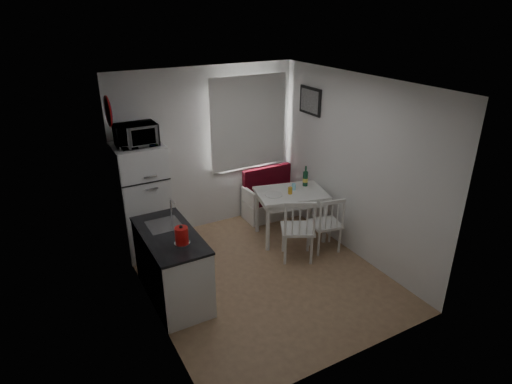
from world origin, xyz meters
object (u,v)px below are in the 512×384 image
chair_right (330,219)px  kettle (182,236)px  wine_bottle (305,176)px  kitchen_counter (172,265)px  fridge (143,200)px  chair_left (302,224)px  bench (276,199)px  dining_table (291,197)px  microwave (136,135)px

chair_right → kettle: kettle is taller
chair_right → kettle: bearing=-162.6°
chair_right → wine_bottle: 0.86m
kitchen_counter → fridge: fridge is taller
chair_right → fridge: size_ratio=0.29×
wine_bottle → fridge: bearing=166.4°
kitchen_counter → chair_left: bearing=-3.5°
bench → chair_left: (-0.48, -1.47, 0.32)m
bench → chair_left: size_ratio=1.93×
chair_left → kettle: bearing=-145.5°
fridge → kettle: 1.59m
dining_table → kettle: size_ratio=4.87×
bench → kettle: 2.95m
bench → kettle: (-2.30, -1.68, 0.74)m
bench → wine_bottle: bearing=-82.1°
fridge → microwave: size_ratio=3.08×
chair_left → chair_right: bearing=28.9°
dining_table → chair_right: (0.25, -0.66, -0.14)m
kitchen_counter → bench: size_ratio=1.11×
bench → microwave: (-2.33, -0.16, 1.53)m
microwave → wine_bottle: (2.43, -0.54, -0.87)m
chair_left → kitchen_counter: bearing=-155.7°
microwave → wine_bottle: microwave is taller
chair_right → wine_bottle: wine_bottle is taller
dining_table → microwave: (-2.10, 0.64, 1.12)m
chair_left → fridge: (-1.85, 1.36, 0.23)m
kitchen_counter → dining_table: size_ratio=1.12×
kitchen_counter → dining_table: 2.20m
dining_table → wine_bottle: size_ratio=3.60×
kettle → bench: bearing=36.1°
dining_table → fridge: 2.21m
fridge → wine_bottle: (2.43, -0.59, 0.11)m
chair_left → wine_bottle: (0.58, 0.77, 0.34)m
dining_table → fridge: bearing=175.8°
dining_table → kettle: bearing=-142.9°
fridge → kettle: fridge is taller
chair_right → bench: bearing=102.5°
fridge → microwave: bearing=-90.0°
dining_table → microwave: 2.47m
chair_left → wine_bottle: bearing=80.7°
dining_table → chair_left: 0.72m
kettle → chair_right: bearing=5.6°
bench → dining_table: bearing=-106.4°
bench → chair_right: (0.02, -1.46, 0.26)m
dining_table → chair_left: bearing=-96.5°
chair_left → chair_right: (0.50, 0.01, -0.06)m
microwave → kettle: (0.03, -1.52, -0.79)m
chair_left → microwave: size_ratio=1.15×
kitchen_counter → wine_bottle: 2.58m
chair_left → kettle: size_ratio=2.55×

